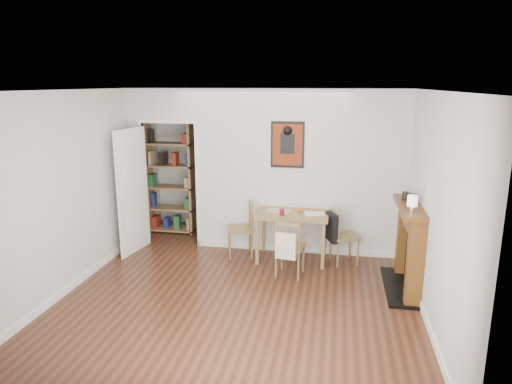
% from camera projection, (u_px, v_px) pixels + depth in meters
% --- Properties ---
extents(ground, '(5.20, 5.20, 0.00)m').
position_uv_depth(ground, '(246.00, 284.00, 6.25)').
color(ground, '#512C1A').
rests_on(ground, ground).
extents(room_shell, '(5.20, 5.20, 5.20)m').
position_uv_depth(room_shell, '(268.00, 173.00, 7.21)').
color(room_shell, silver).
rests_on(room_shell, ground).
extents(dining_table, '(1.10, 0.70, 0.75)m').
position_uv_depth(dining_table, '(292.00, 219.00, 6.96)').
color(dining_table, '#9A7648').
rests_on(dining_table, ground).
extents(chair_left, '(0.54, 0.54, 0.87)m').
position_uv_depth(chair_left, '(240.00, 229.00, 7.17)').
color(chair_left, olive).
rests_on(chair_left, ground).
extents(chair_right, '(0.57, 0.53, 0.82)m').
position_uv_depth(chair_right, '(343.00, 236.00, 6.89)').
color(chair_right, olive).
rests_on(chair_right, ground).
extents(chair_front, '(0.47, 0.52, 0.83)m').
position_uv_depth(chair_front, '(290.00, 247.00, 6.43)').
color(chair_front, olive).
rests_on(chair_front, ground).
extents(bookshelf, '(0.88, 0.35, 2.09)m').
position_uv_depth(bookshelf, '(170.00, 176.00, 8.25)').
color(bookshelf, '#9A7648').
rests_on(bookshelf, ground).
extents(fireplace, '(0.45, 1.25, 1.16)m').
position_uv_depth(fireplace, '(410.00, 245.00, 5.97)').
color(fireplace, brown).
rests_on(fireplace, ground).
extents(red_glass, '(0.07, 0.07, 0.10)m').
position_uv_depth(red_glass, '(282.00, 212.00, 6.83)').
color(red_glass, maroon).
rests_on(red_glass, dining_table).
extents(orange_fruit, '(0.07, 0.07, 0.07)m').
position_uv_depth(orange_fruit, '(300.00, 210.00, 6.98)').
color(orange_fruit, '#F6610C').
rests_on(orange_fruit, dining_table).
extents(placemat, '(0.43, 0.36, 0.00)m').
position_uv_depth(placemat, '(279.00, 211.00, 7.07)').
color(placemat, beige).
rests_on(placemat, dining_table).
extents(notebook, '(0.34, 0.28, 0.01)m').
position_uv_depth(notebook, '(314.00, 214.00, 6.90)').
color(notebook, silver).
rests_on(notebook, dining_table).
extents(mantel_lamp, '(0.13, 0.13, 0.20)m').
position_uv_depth(mantel_lamp, '(412.00, 202.00, 5.50)').
color(mantel_lamp, silver).
rests_on(mantel_lamp, fireplace).
extents(ceramic_jar_a, '(0.10, 0.10, 0.12)m').
position_uv_depth(ceramic_jar_a, '(412.00, 198.00, 5.93)').
color(ceramic_jar_a, black).
rests_on(ceramic_jar_a, fireplace).
extents(ceramic_jar_b, '(0.09, 0.09, 0.11)m').
position_uv_depth(ceramic_jar_b, '(405.00, 196.00, 6.08)').
color(ceramic_jar_b, black).
rests_on(ceramic_jar_b, fireplace).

